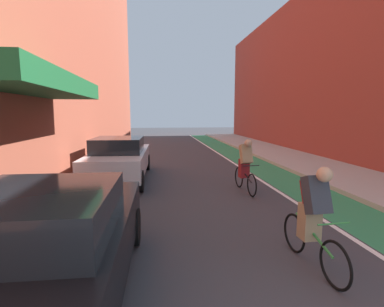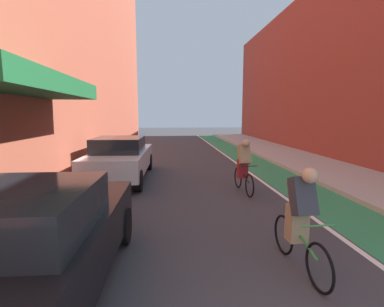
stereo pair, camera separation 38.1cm
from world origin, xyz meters
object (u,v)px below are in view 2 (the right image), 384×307
object	(u,v)px
cyclist_lead	(300,216)
parked_sedan_white	(120,158)
parked_sedan_black	(28,246)
cyclist_mid	(244,166)

from	to	relation	value
cyclist_lead	parked_sedan_white	bearing A→B (deg)	119.98
parked_sedan_black	cyclist_mid	distance (m)	6.20
cyclist_lead	cyclist_mid	bearing A→B (deg)	85.88
parked_sedan_black	cyclist_lead	xyz separation A→B (m)	(3.63, 0.53, 0.06)
cyclist_mid	parked_sedan_white	bearing A→B (deg)	152.71
cyclist_lead	cyclist_mid	xyz separation A→B (m)	(0.31, 4.27, -0.04)
parked_sedan_black	cyclist_mid	xyz separation A→B (m)	(3.94, 4.79, 0.02)
cyclist_lead	parked_sedan_black	bearing A→B (deg)	-171.76
parked_sedan_black	parked_sedan_white	distance (m)	6.83
parked_sedan_white	cyclist_lead	size ratio (longest dim) A/B	2.67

